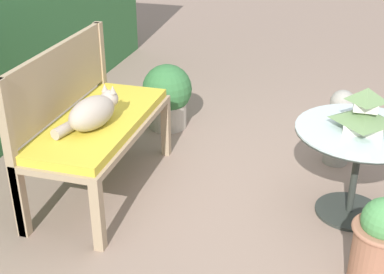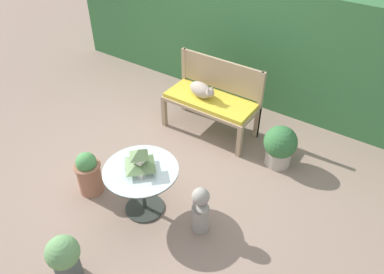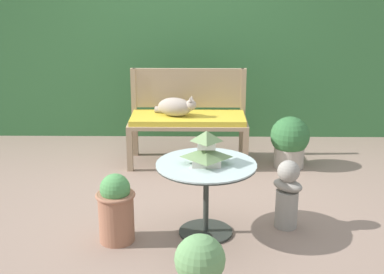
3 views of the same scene
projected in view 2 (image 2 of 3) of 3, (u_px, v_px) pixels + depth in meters
ground at (165, 165)px, 4.79m from camera, size 30.00×30.00×0.00m
foliage_hedge_back at (257, 35)px, 5.80m from camera, size 6.40×1.03×1.80m
garden_bench at (210, 103)px, 5.07m from camera, size 1.27×0.56×0.54m
bench_backrest at (221, 79)px, 5.08m from camera, size 1.27×0.06×1.00m
cat at (202, 90)px, 5.00m from camera, size 0.46×0.32×0.23m
patio_table at (142, 178)px, 3.93m from camera, size 0.79×0.79×0.60m
pagoda_birdhouse at (140, 161)px, 3.78m from camera, size 0.30×0.30×0.27m
garden_bust at (200, 210)px, 3.82m from camera, size 0.29×0.27×0.58m
potted_plant_bench_right at (89, 173)px, 4.27m from camera, size 0.31×0.31×0.56m
potted_plant_table_far at (64, 257)px, 3.39m from camera, size 0.31×0.31×0.52m
potted_plant_bench_left at (280, 146)px, 4.64m from camera, size 0.42×0.42×0.55m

